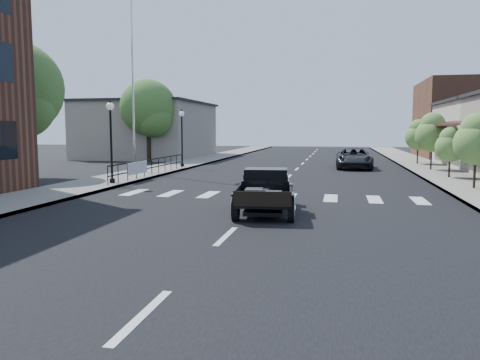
# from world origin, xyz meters

# --- Properties ---
(ground) EXTENTS (120.00, 120.00, 0.00)m
(ground) POSITION_xyz_m (0.00, 0.00, 0.00)
(ground) COLOR black
(ground) RESTS_ON ground
(road) EXTENTS (14.00, 80.00, 0.02)m
(road) POSITION_xyz_m (0.00, 15.00, 0.01)
(road) COLOR black
(road) RESTS_ON ground
(road_markings) EXTENTS (12.00, 60.00, 0.06)m
(road_markings) POSITION_xyz_m (0.00, 10.00, 0.00)
(road_markings) COLOR silver
(road_markings) RESTS_ON ground
(sidewalk_left) EXTENTS (3.00, 80.00, 0.15)m
(sidewalk_left) POSITION_xyz_m (-8.50, 15.00, 0.07)
(sidewalk_left) COLOR gray
(sidewalk_left) RESTS_ON ground
(sidewalk_right) EXTENTS (3.00, 80.00, 0.15)m
(sidewalk_right) POSITION_xyz_m (8.50, 15.00, 0.07)
(sidewalk_right) COLOR gray
(sidewalk_right) RESTS_ON ground
(low_building_left) EXTENTS (10.00, 12.00, 5.00)m
(low_building_left) POSITION_xyz_m (-15.00, 28.00, 2.50)
(low_building_left) COLOR gray
(low_building_left) RESTS_ON ground
(railing) EXTENTS (0.08, 10.00, 1.00)m
(railing) POSITION_xyz_m (-7.30, 10.00, 0.65)
(railing) COLOR black
(railing) RESTS_ON sidewalk_left
(banner) EXTENTS (0.04, 2.20, 0.60)m
(banner) POSITION_xyz_m (-7.22, 8.00, 0.45)
(banner) COLOR silver
(banner) RESTS_ON sidewalk_left
(lamp_post_b) EXTENTS (0.36, 0.36, 3.82)m
(lamp_post_b) POSITION_xyz_m (-7.60, 6.00, 2.06)
(lamp_post_b) COLOR black
(lamp_post_b) RESTS_ON sidewalk_left
(lamp_post_c) EXTENTS (0.36, 0.36, 3.82)m
(lamp_post_c) POSITION_xyz_m (-7.60, 16.00, 2.06)
(lamp_post_c) COLOR black
(lamp_post_c) RESTS_ON sidewalk_left
(flagpole) EXTENTS (0.12, 0.12, 11.13)m
(flagpole) POSITION_xyz_m (-9.20, 12.00, 5.72)
(flagpole) COLOR silver
(flagpole) RESTS_ON sidewalk_left
(big_tree_near) EXTENTS (4.93, 4.93, 7.24)m
(big_tree_near) POSITION_xyz_m (-14.00, 8.00, 3.62)
(big_tree_near) COLOR #3C632A
(big_tree_near) RESTS_ON ground
(big_tree_far) EXTENTS (4.53, 4.53, 6.65)m
(big_tree_far) POSITION_xyz_m (-12.50, 22.00, 3.32)
(big_tree_far) COLOR #3C632A
(big_tree_far) RESTS_ON ground
(small_tree_b) EXTENTS (1.82, 1.82, 3.04)m
(small_tree_b) POSITION_xyz_m (8.30, 7.38, 1.67)
(small_tree_b) COLOR #58823B
(small_tree_b) RESTS_ON sidewalk_right
(small_tree_c) EXTENTS (1.50, 1.50, 2.50)m
(small_tree_c) POSITION_xyz_m (8.30, 11.99, 1.40)
(small_tree_c) COLOR #58823B
(small_tree_c) RESTS_ON sidewalk_right
(small_tree_d) EXTENTS (2.03, 2.03, 3.38)m
(small_tree_d) POSITION_xyz_m (8.30, 16.89, 1.84)
(small_tree_d) COLOR #58823B
(small_tree_d) RESTS_ON sidewalk_right
(small_tree_e) EXTENTS (1.85, 1.85, 3.08)m
(small_tree_e) POSITION_xyz_m (8.30, 22.02, 1.69)
(small_tree_e) COLOR #58823B
(small_tree_e) RESTS_ON sidewalk_right
(hotrod_pickup) EXTENTS (2.31, 4.27, 1.42)m
(hotrod_pickup) POSITION_xyz_m (0.44, 0.48, 0.71)
(hotrod_pickup) COLOR black
(hotrod_pickup) RESTS_ON ground
(second_car) EXTENTS (2.36, 4.99, 1.38)m
(second_car) POSITION_xyz_m (3.67, 18.27, 0.69)
(second_car) COLOR black
(second_car) RESTS_ON ground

